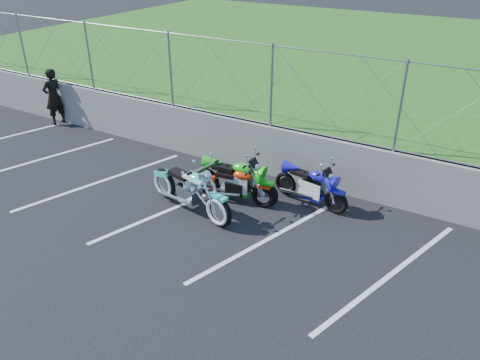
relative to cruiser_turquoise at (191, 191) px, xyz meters
The scene contains 10 objects.
ground 1.14m from the cruiser_turquoise, 111.36° to the right, with size 90.00×90.00×0.00m, color black.
retaining_wall 2.58m from the cruiser_turquoise, 98.36° to the left, with size 30.00×0.22×1.30m, color slate.
grass_field 12.55m from the cruiser_turquoise, 91.71° to the left, with size 30.00×20.00×1.30m, color #1F5015.
chain_link_fence 3.14m from the cruiser_turquoise, 98.36° to the left, with size 28.00×0.03×2.00m.
parking_lines 0.97m from the cruiser_turquoise, ahead, with size 18.29×4.31×0.01m.
cruiser_turquoise is the anchor object (origin of this frame).
naked_orange 1.09m from the cruiser_turquoise, 52.35° to the left, with size 1.88×0.64×0.94m.
sportbike_green 1.13m from the cruiser_turquoise, 57.70° to the left, with size 2.12×0.76×1.10m.
sportbike_blue 2.71m from the cruiser_turquoise, 37.23° to the left, with size 1.90×0.68×0.99m.
person_standing 7.30m from the cruiser_turquoise, 162.07° to the left, with size 0.66×0.43×1.80m, color black.
Camera 1 is at (5.81, -6.20, 5.51)m, focal length 35.00 mm.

